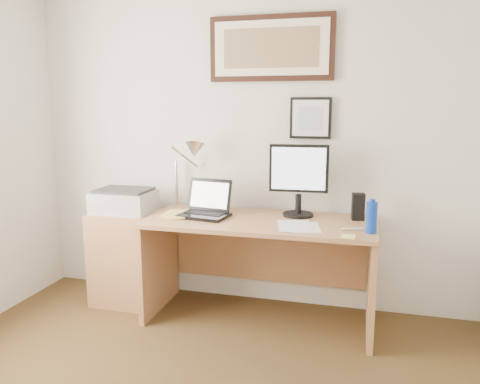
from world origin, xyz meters
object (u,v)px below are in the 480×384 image
(lcd_monitor, at_px, (299,177))
(printer, at_px, (124,200))
(water_bottle, at_px, (372,218))
(laptop, at_px, (206,208))
(desk, at_px, (262,248))
(book, at_px, (165,214))
(side_cabinet, at_px, (128,257))

(lcd_monitor, height_order, printer, lcd_monitor)
(water_bottle, distance_m, laptop, 1.17)
(desk, distance_m, lcd_monitor, 0.59)
(water_bottle, distance_m, desk, 0.86)
(water_bottle, xyz_separation_m, lcd_monitor, (-0.51, 0.33, 0.19))
(book, distance_m, desk, 0.75)
(desk, bearing_deg, book, -169.84)
(book, bearing_deg, lcd_monitor, 12.72)
(water_bottle, xyz_separation_m, book, (-1.46, 0.11, -0.09))
(water_bottle, distance_m, lcd_monitor, 0.63)
(desk, bearing_deg, water_bottle, -17.70)
(desk, xyz_separation_m, printer, (-1.09, -0.02, 0.30))
(book, xyz_separation_m, printer, (-0.38, 0.10, 0.06))
(laptop, xyz_separation_m, printer, (-0.68, 0.04, 0.01))
(laptop, height_order, printer, laptop)
(side_cabinet, distance_m, water_bottle, 1.90)
(side_cabinet, bearing_deg, printer, 138.59)
(side_cabinet, bearing_deg, laptop, -2.67)
(laptop, bearing_deg, printer, 176.28)
(water_bottle, bearing_deg, book, 175.51)
(side_cabinet, height_order, printer, printer)
(laptop, bearing_deg, desk, 9.36)
(laptop, bearing_deg, lcd_monitor, 13.40)
(laptop, bearing_deg, side_cabinet, 177.33)
(side_cabinet, xyz_separation_m, laptop, (0.67, -0.03, 0.44))
(printer, bearing_deg, water_bottle, -6.78)
(laptop, relative_size, printer, 0.85)
(desk, relative_size, laptop, 4.29)
(water_bottle, bearing_deg, laptop, 171.44)
(water_bottle, xyz_separation_m, laptop, (-1.16, 0.17, -0.04))
(laptop, bearing_deg, book, -168.77)
(lcd_monitor, bearing_deg, water_bottle, -32.92)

